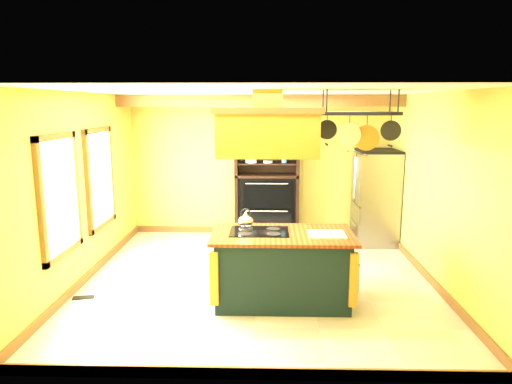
{
  "coord_description": "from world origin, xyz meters",
  "views": [
    {
      "loc": [
        0.14,
        -6.34,
        2.52
      ],
      "look_at": [
        -0.03,
        0.3,
        1.25
      ],
      "focal_mm": 32.0,
      "sensor_mm": 36.0,
      "label": 1
    }
  ],
  "objects_px": {
    "hutch": "(267,194)",
    "kitchen_island": "(282,267)",
    "refrigerator": "(375,199)",
    "pot_rack": "(359,121)",
    "range_hood": "(268,129)"
  },
  "relations": [
    {
      "from": "kitchen_island",
      "to": "hutch",
      "type": "relative_size",
      "value": 0.84
    },
    {
      "from": "hutch",
      "to": "pot_rack",
      "type": "bearing_deg",
      "value": -69.69
    },
    {
      "from": "range_hood",
      "to": "pot_rack",
      "type": "xyz_separation_m",
      "value": [
        1.1,
        0.0,
        0.1
      ]
    },
    {
      "from": "range_hood",
      "to": "hutch",
      "type": "bearing_deg",
      "value": 90.25
    },
    {
      "from": "pot_rack",
      "to": "hutch",
      "type": "bearing_deg",
      "value": 110.31
    },
    {
      "from": "range_hood",
      "to": "refrigerator",
      "type": "height_order",
      "value": "range_hood"
    },
    {
      "from": "kitchen_island",
      "to": "refrigerator",
      "type": "relative_size",
      "value": 1.07
    },
    {
      "from": "range_hood",
      "to": "refrigerator",
      "type": "bearing_deg",
      "value": 53.27
    },
    {
      "from": "hutch",
      "to": "kitchen_island",
      "type": "bearing_deg",
      "value": -86.0
    },
    {
      "from": "refrigerator",
      "to": "hutch",
      "type": "xyz_separation_m",
      "value": [
        -1.99,
        0.37,
        0.02
      ]
    },
    {
      "from": "pot_rack",
      "to": "refrigerator",
      "type": "relative_size",
      "value": 0.58
    },
    {
      "from": "kitchen_island",
      "to": "range_hood",
      "type": "distance_m",
      "value": 1.77
    },
    {
      "from": "kitchen_island",
      "to": "range_hood",
      "type": "xyz_separation_m",
      "value": [
        -0.2,
        -0.0,
        1.76
      ]
    },
    {
      "from": "range_hood",
      "to": "refrigerator",
      "type": "xyz_separation_m",
      "value": [
        1.98,
        2.65,
        -1.41
      ]
    },
    {
      "from": "refrigerator",
      "to": "pot_rack",
      "type": "bearing_deg",
      "value": -108.28
    }
  ]
}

